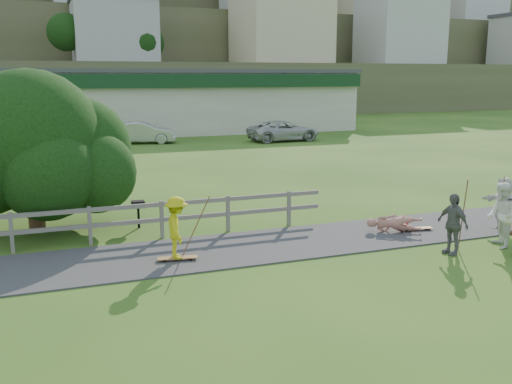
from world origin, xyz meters
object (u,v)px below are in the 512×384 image
spectator_a (502,215)px  car_silver (142,133)px  tree (33,175)px  spectator_d (502,204)px  bbq (138,215)px  spectator_b (453,224)px  skater_rider (177,232)px  car_white (284,131)px  skater_fallen (394,224)px

spectator_a → car_silver: 28.20m
spectator_a → tree: 13.50m
car_silver → spectator_d: bearing=-154.5°
tree → bbq: tree is taller
spectator_b → skater_rider: bearing=-115.3°
spectator_b → tree: bearing=-132.1°
spectator_b → car_silver: spectator_b is taller
car_silver → car_white: bearing=-89.8°
spectator_a → bbq: (-8.94, 5.48, -0.47)m
spectator_b → bbq: 9.15m
skater_fallen → car_white: car_white is taller
skater_rider → spectator_b: bearing=-97.7°
spectator_d → car_silver: spectator_d is taller
skater_fallen → spectator_a: spectator_a is taller
spectator_b → bbq: spectator_b is taller
skater_rider → car_silver: 26.10m
bbq → car_silver: bearing=83.5°
car_silver → tree: bearing=174.5°
spectator_b → tree: 12.10m
skater_fallen → spectator_a: bearing=-110.6°
spectator_b → bbq: bearing=-137.1°
skater_rider → spectator_a: size_ratio=0.88×
tree → bbq: bearing=-16.9°
skater_rider → car_silver: size_ratio=0.35×
tree → bbq: size_ratio=7.93×
skater_rider → bbq: size_ratio=1.86×
spectator_a → bbq: spectator_a is taller
spectator_a → spectator_d: 1.76m
car_silver → tree: size_ratio=0.67×
car_white → car_silver: bearing=74.9°
spectator_b → car_white: size_ratio=0.32×
skater_fallen → car_silver: bearing=35.6°
spectator_b → spectator_d: bearing=103.7°
car_white → tree: tree is taller
skater_rider → spectator_d: spectator_d is taller
skater_rider → spectator_b: size_ratio=0.97×
bbq → tree: bearing=166.4°
spectator_a → car_silver: spectator_a is taller
spectator_b → spectator_d: (2.87, 1.27, 0.02)m
spectator_d → bbq: size_ratio=1.95×
skater_rider → spectator_d: bearing=-86.1°
spectator_a → car_white: spectator_a is taller
spectator_d → bbq: bearing=-102.6°
skater_rider → spectator_a: bearing=-94.9°
car_white → tree: (-16.50, -19.31, 0.99)m
spectator_a → spectator_d: bearing=159.1°
car_silver → car_white: size_ratio=0.87×
spectator_d → spectator_b: bearing=-56.2°
spectator_a → tree: tree is taller
car_white → bbq: car_white is taller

